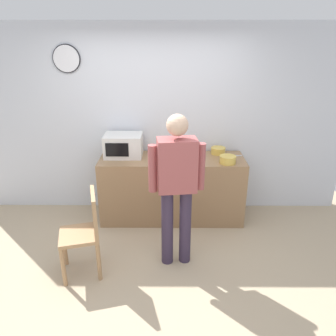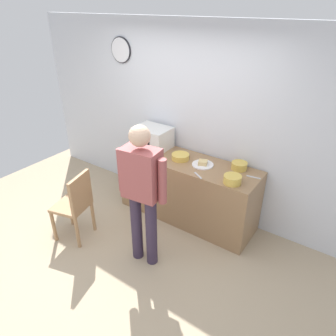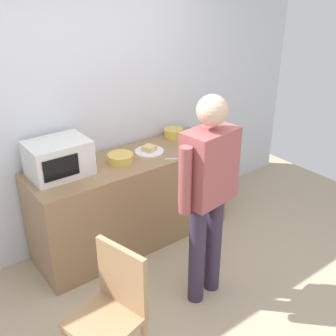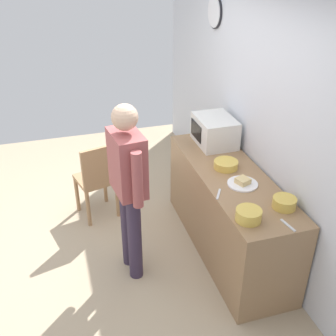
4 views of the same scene
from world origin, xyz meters
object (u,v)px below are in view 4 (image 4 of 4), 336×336
at_px(cereal_bowl, 249,215).
at_px(fork_utensil, 219,194).
at_px(person_standing, 128,181).
at_px(mixing_bowl, 226,164).
at_px(wooden_chair, 97,178).
at_px(spoon_utensil, 288,225).
at_px(salad_bowl, 284,203).
at_px(microwave, 215,131).
at_px(sandwich_plate, 243,183).

bearing_deg(cereal_bowl, fork_utensil, -168.75).
relative_size(fork_utensil, person_standing, 0.10).
distance_m(mixing_bowl, wooden_chair, 1.48).
height_order(mixing_bowl, fork_utensil, mixing_bowl).
bearing_deg(cereal_bowl, person_standing, -128.99).
distance_m(fork_utensil, spoon_utensil, 0.66).
bearing_deg(wooden_chair, salad_bowl, 41.42).
xyz_separation_m(microwave, sandwich_plate, (0.87, -0.08, -0.13)).
bearing_deg(fork_utensil, spoon_utensil, 31.52).
xyz_separation_m(fork_utensil, spoon_utensil, (0.57, 0.35, 0.00)).
height_order(mixing_bowl, person_standing, person_standing).
xyz_separation_m(mixing_bowl, person_standing, (0.16, -1.00, 0.08)).
bearing_deg(salad_bowl, cereal_bowl, -78.55).
distance_m(salad_bowl, cereal_bowl, 0.37).
relative_size(salad_bowl, wooden_chair, 0.21).
xyz_separation_m(sandwich_plate, spoon_utensil, (0.66, 0.07, -0.01)).
bearing_deg(wooden_chair, cereal_bowl, 31.73).
height_order(cereal_bowl, fork_utensil, cereal_bowl).
xyz_separation_m(salad_bowl, mixing_bowl, (-0.76, -0.19, -0.01)).
bearing_deg(mixing_bowl, person_standing, -80.94).
bearing_deg(sandwich_plate, fork_utensil, -71.75).
xyz_separation_m(sandwich_plate, cereal_bowl, (0.50, -0.19, 0.03)).
height_order(microwave, person_standing, person_standing).
relative_size(sandwich_plate, cereal_bowl, 1.33).
bearing_deg(cereal_bowl, mixing_bowl, 168.39).
relative_size(cereal_bowl, person_standing, 0.12).
relative_size(fork_utensil, wooden_chair, 0.18).
xyz_separation_m(sandwich_plate, person_standing, (-0.17, -1.02, 0.10)).
bearing_deg(person_standing, mixing_bowl, 99.06).
bearing_deg(wooden_chair, spoon_utensil, 35.48).
relative_size(salad_bowl, cereal_bowl, 0.94).
bearing_deg(mixing_bowl, sandwich_plate, 3.70).
bearing_deg(mixing_bowl, spoon_utensil, 5.52).
bearing_deg(fork_utensil, person_standing, -109.28).
relative_size(cereal_bowl, mixing_bowl, 0.89).
height_order(sandwich_plate, spoon_utensil, sandwich_plate).
relative_size(sandwich_plate, mixing_bowl, 1.18).
distance_m(sandwich_plate, salad_bowl, 0.46).
bearing_deg(person_standing, microwave, 122.54).
bearing_deg(wooden_chair, fork_utensil, 37.21).
relative_size(mixing_bowl, wooden_chair, 0.25).
height_order(fork_utensil, wooden_chair, wooden_chair).
bearing_deg(microwave, salad_bowl, 4.24).
relative_size(mixing_bowl, person_standing, 0.14).
height_order(cereal_bowl, person_standing, person_standing).
bearing_deg(sandwich_plate, person_standing, -99.53).
relative_size(spoon_utensil, person_standing, 0.10).
bearing_deg(wooden_chair, mixing_bowl, 55.89).
xyz_separation_m(cereal_bowl, spoon_utensil, (0.16, 0.27, -0.04)).
height_order(sandwich_plate, fork_utensil, sandwich_plate).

